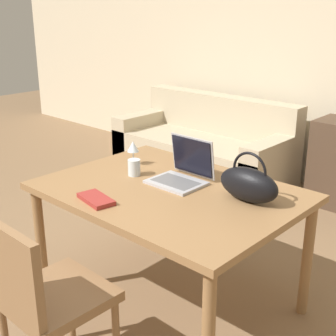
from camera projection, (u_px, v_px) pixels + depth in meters
dining_table at (169, 201)px, 2.64m from camera, size 1.40×1.03×0.74m
chair at (43, 294)px, 2.07m from camera, size 0.45×0.45×0.87m
couch at (204, 149)px, 4.88m from camera, size 1.87×0.82×0.82m
laptop at (184, 170)px, 2.70m from camera, size 0.31×0.28×0.25m
drinking_glass at (134, 167)px, 2.80m from camera, size 0.08×0.08×0.10m
wine_glass at (133, 148)px, 2.97m from camera, size 0.08×0.08×0.15m
handbag at (249, 184)px, 2.42m from camera, size 0.34×0.14×0.27m
book at (96, 199)px, 2.44m from camera, size 0.24×0.15×0.02m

